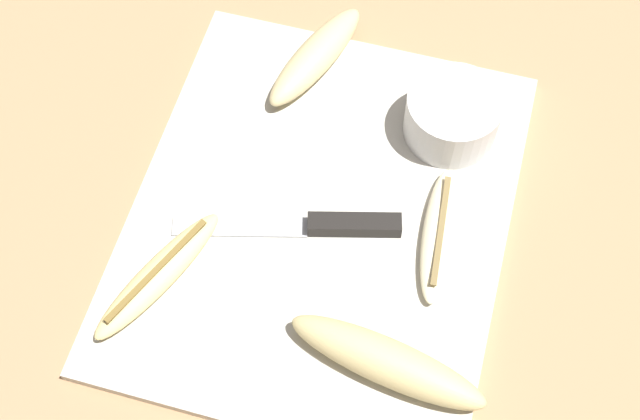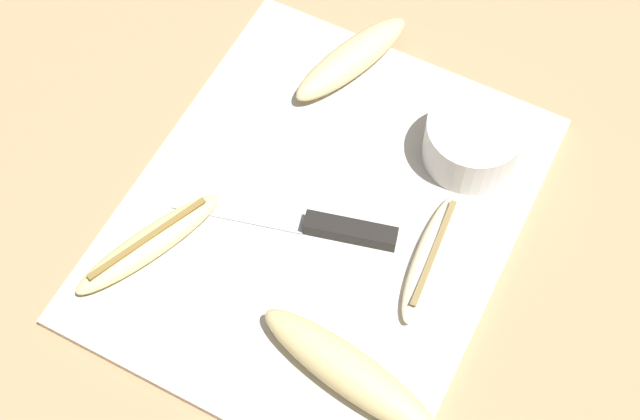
# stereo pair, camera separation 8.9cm
# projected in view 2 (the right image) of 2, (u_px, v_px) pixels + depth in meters

# --- Properties ---
(ground_plane) EXTENTS (4.00, 4.00, 0.00)m
(ground_plane) POSITION_uv_depth(u_px,v_px,m) (320.00, 220.00, 0.92)
(ground_plane) COLOR tan
(cutting_board) EXTENTS (0.45, 0.38, 0.01)m
(cutting_board) POSITION_uv_depth(u_px,v_px,m) (320.00, 217.00, 0.91)
(cutting_board) COLOR beige
(cutting_board) RESTS_ON ground_plane
(knife) EXTENTS (0.08, 0.23, 0.02)m
(knife) POSITION_uv_depth(u_px,v_px,m) (327.00, 227.00, 0.89)
(knife) COLOR black
(knife) RESTS_ON cutting_board
(banana_spotted_left) EXTENTS (0.08, 0.20, 0.04)m
(banana_spotted_left) POSITION_uv_depth(u_px,v_px,m) (349.00, 371.00, 0.81)
(banana_spotted_left) COLOR #DBC684
(banana_spotted_left) RESTS_ON cutting_board
(banana_golden_short) EXTENTS (0.17, 0.10, 0.02)m
(banana_golden_short) POSITION_uv_depth(u_px,v_px,m) (150.00, 243.00, 0.88)
(banana_golden_short) COLOR #EDD689
(banana_golden_short) RESTS_ON cutting_board
(banana_mellow_near) EXTENTS (0.16, 0.09, 0.03)m
(banana_mellow_near) POSITION_uv_depth(u_px,v_px,m) (351.00, 59.00, 0.98)
(banana_mellow_near) COLOR beige
(banana_mellow_near) RESTS_ON cutting_board
(banana_bright_far) EXTENTS (0.15, 0.05, 0.02)m
(banana_bright_far) POSITION_uv_depth(u_px,v_px,m) (433.00, 256.00, 0.87)
(banana_bright_far) COLOR beige
(banana_bright_far) RESTS_ON cutting_board
(prep_bowl) EXTENTS (0.10, 0.10, 0.05)m
(prep_bowl) POSITION_uv_depth(u_px,v_px,m) (472.00, 141.00, 0.92)
(prep_bowl) COLOR white
(prep_bowl) RESTS_ON cutting_board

